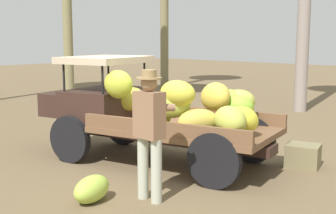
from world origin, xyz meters
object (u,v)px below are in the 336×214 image
Objects in this scene: farmer at (150,127)px; loose_banana_bunch at (92,189)px; truck at (150,111)px; wooden_crate at (303,156)px.

loose_banana_bunch is (0.51, 0.60, -0.84)m from farmer.
truck is 7.47× the size of loose_banana_bunch.
truck reaches higher than loose_banana_bunch.
farmer is 2.86× the size of loose_banana_bunch.
wooden_crate is at bearing -14.24° from farmer.
wooden_crate is (-0.69, -2.96, -0.82)m from farmer.
loose_banana_bunch is at bearing 71.33° from wooden_crate.
truck is 2.61× the size of farmer.
loose_banana_bunch is (-0.91, 1.93, -0.75)m from truck.
farmer reaches higher than wooden_crate.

